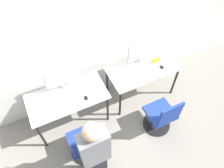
% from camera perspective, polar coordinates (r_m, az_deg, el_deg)
% --- Properties ---
extents(ground_plane, '(20.00, 20.00, 0.00)m').
position_cam_1_polar(ground_plane, '(4.05, 0.79, -9.08)').
color(ground_plane, gray).
extents(wall_back, '(12.00, 0.05, 2.80)m').
position_cam_1_polar(wall_back, '(3.41, -4.72, 12.87)').
color(wall_back, silver).
rests_on(wall_back, ground_plane).
extents(desk_left, '(1.24, 0.64, 0.75)m').
position_cam_1_polar(desk_left, '(3.55, -11.50, -3.93)').
color(desk_left, silver).
rests_on(desk_left, ground_plane).
extents(monitor_left, '(0.48, 0.17, 0.49)m').
position_cam_1_polar(monitor_left, '(3.38, -13.35, 1.62)').
color(monitor_left, '#B2B2B7').
rests_on(monitor_left, desk_left).
extents(keyboard_left, '(0.41, 0.17, 0.02)m').
position_cam_1_polar(keyboard_left, '(3.39, -11.01, -4.81)').
color(keyboard_left, silver).
rests_on(keyboard_left, desk_left).
extents(mouse_left, '(0.06, 0.09, 0.03)m').
position_cam_1_polar(mouse_left, '(3.40, -6.80, -3.61)').
color(mouse_left, black).
rests_on(mouse_left, desk_left).
extents(office_chair_left, '(0.48, 0.48, 0.88)m').
position_cam_1_polar(office_chair_left, '(3.47, -7.01, -15.55)').
color(office_chair_left, black).
rests_on(office_chair_left, ground_plane).
extents(person_left, '(0.36, 0.21, 1.58)m').
position_cam_1_polar(person_left, '(2.88, -4.44, -17.64)').
color(person_left, '#232328').
rests_on(person_left, ground_plane).
extents(desk_right, '(1.24, 0.64, 0.75)m').
position_cam_1_polar(desk_right, '(3.88, 8.02, 3.38)').
color(desk_right, silver).
rests_on(desk_right, ground_plane).
extents(monitor_right, '(0.48, 0.17, 0.49)m').
position_cam_1_polar(monitor_right, '(3.71, 7.56, 8.38)').
color(monitor_right, '#B2B2B7').
rests_on(monitor_right, desk_right).
extents(keyboard_right, '(0.41, 0.17, 0.02)m').
position_cam_1_polar(keyboard_right, '(3.76, 9.02, 3.19)').
color(keyboard_right, silver).
rests_on(keyboard_right, desk_right).
extents(mouse_right, '(0.06, 0.09, 0.03)m').
position_cam_1_polar(mouse_right, '(3.87, 12.89, 4.37)').
color(mouse_right, black).
rests_on(mouse_right, desk_right).
extents(office_chair_right, '(0.48, 0.48, 0.88)m').
position_cam_1_polar(office_chair_right, '(3.75, 12.76, -8.38)').
color(office_chair_right, black).
rests_on(office_chair_right, ground_plane).
extents(placard_right, '(0.16, 0.03, 0.08)m').
position_cam_1_polar(placard_right, '(3.93, 11.42, 6.14)').
color(placard_right, yellow).
rests_on(placard_right, desk_right).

